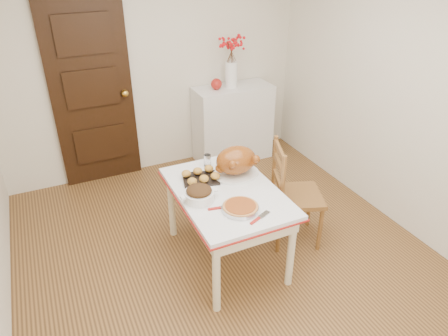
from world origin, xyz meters
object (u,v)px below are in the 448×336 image
kitchen_table (226,225)px  pumpkin_pie (240,207)px  chair_oak (297,194)px  turkey_platter (236,162)px  sideboard (233,124)px

kitchen_table → pumpkin_pie: pumpkin_pie is taller
chair_oak → turkey_platter: (-0.51, 0.21, 0.34)m
pumpkin_pie → kitchen_table: bearing=84.9°
kitchen_table → turkey_platter: bearing=46.6°
sideboard → turkey_platter: turkey_platter is taller
sideboard → kitchen_table: size_ratio=0.80×
turkey_platter → sideboard: bearing=57.7°
chair_oak → sideboard: bearing=14.1°
chair_oak → kitchen_table: bearing=108.8°
turkey_platter → pumpkin_pie: bearing=-119.8°
sideboard → pumpkin_pie: sideboard is taller
pumpkin_pie → sideboard: bearing=65.3°
sideboard → chair_oak: size_ratio=0.96×
kitchen_table → turkey_platter: turkey_platter is taller
turkey_platter → pumpkin_pie: turkey_platter is taller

